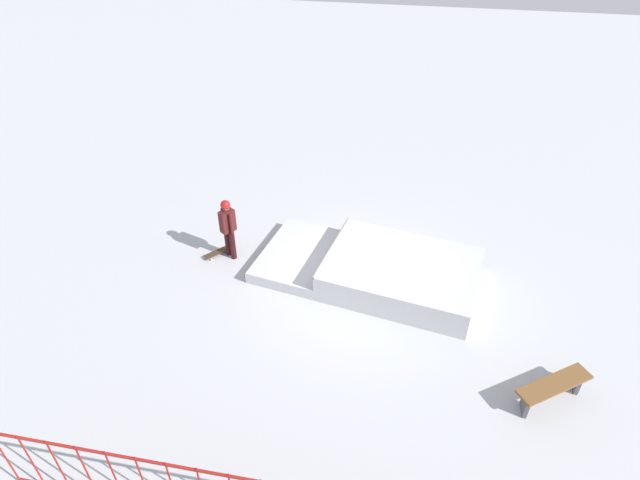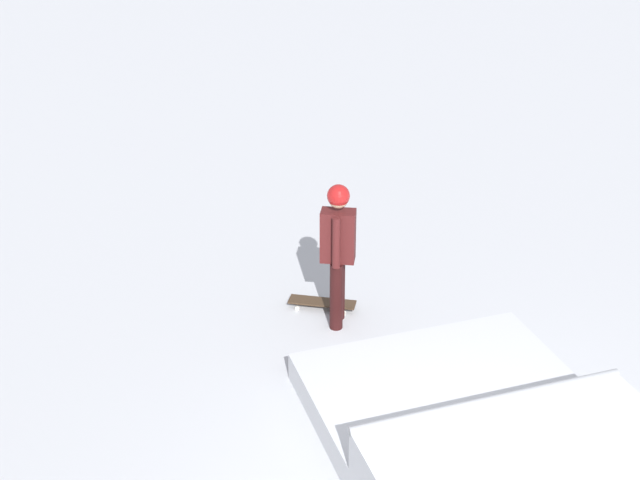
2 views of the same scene
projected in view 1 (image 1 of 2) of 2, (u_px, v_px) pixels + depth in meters
The scene contains 5 objects.
ground_plane at pixel (360, 285), 13.05m from camera, with size 60.00×60.00×0.00m, color #B7BABF.
skate_ramp at pixel (382, 271), 13.01m from camera, with size 5.78×3.53×0.74m.
skater at pixel (228, 225), 13.40m from camera, with size 0.40×0.44×1.73m.
skateboard at pixel (218, 252), 14.01m from camera, with size 0.67×0.74×0.09m.
park_bench at pixel (553, 387), 10.13m from camera, with size 1.54×1.25×0.48m.
Camera 1 is at (-0.83, 9.84, 8.65)m, focal length 29.59 mm.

